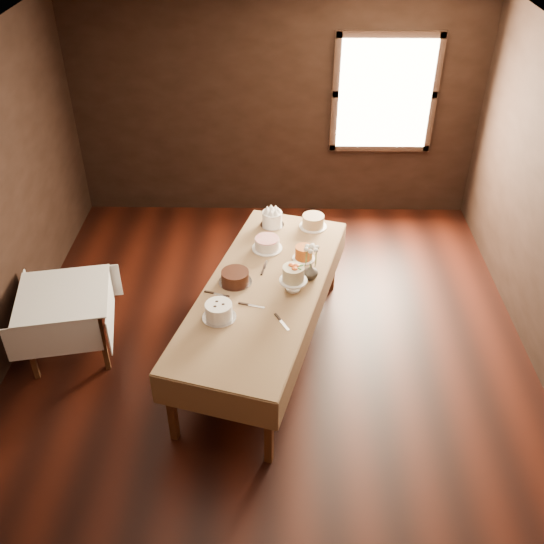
{
  "coord_description": "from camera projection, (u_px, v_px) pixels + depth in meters",
  "views": [
    {
      "loc": [
        0.08,
        -4.29,
        4.18
      ],
      "look_at": [
        0.0,
        0.2,
        0.95
      ],
      "focal_mm": 40.82,
      "sensor_mm": 36.0,
      "label": 1
    }
  ],
  "objects": [
    {
      "name": "flower_bouquet",
      "position": [
        311.0,
        254.0,
        5.54
      ],
      "size": [
        0.14,
        0.14,
        0.2
      ],
      "primitive_type": null,
      "color": "white",
      "rests_on": "flower_vase"
    },
    {
      "name": "side_table",
      "position": [
        64.0,
        301.0,
        5.73
      ],
      "size": [
        0.97,
        0.97,
        0.69
      ],
      "rotation": [
        0.0,
        0.0,
        0.2
      ],
      "color": "#462614",
      "rests_on": "ground"
    },
    {
      "name": "display_table",
      "position": [
        263.0,
        292.0,
        5.63
      ],
      "size": [
        1.67,
        2.77,
        0.81
      ],
      "rotation": [
        0.0,
        0.0,
        -0.27
      ],
      "color": "#462614",
      "rests_on": "ground"
    },
    {
      "name": "cake_chocolate",
      "position": [
        235.0,
        278.0,
        5.61
      ],
      "size": [
        0.31,
        0.31,
        0.12
      ],
      "color": "silver",
      "rests_on": "display_table"
    },
    {
      "name": "window",
      "position": [
        385.0,
        95.0,
        7.35
      ],
      "size": [
        1.1,
        0.05,
        1.3
      ],
      "primitive_type": "cube",
      "color": "#FFEABF",
      "rests_on": "wall_back"
    },
    {
      "name": "cake_swirl",
      "position": [
        219.0,
        311.0,
        5.19
      ],
      "size": [
        0.29,
        0.29,
        0.15
      ],
      "color": "silver",
      "rests_on": "display_table"
    },
    {
      "name": "cake_server_e",
      "position": [
        222.0,
        295.0,
        5.49
      ],
      "size": [
        0.24,
        0.09,
        0.01
      ],
      "primitive_type": "cube",
      "rotation": [
        0.0,
        0.0,
        -0.3
      ],
      "color": "silver",
      "rests_on": "display_table"
    },
    {
      "name": "cake_server_d",
      "position": [
        302.0,
        276.0,
        5.72
      ],
      "size": [
        0.17,
        0.21,
        0.01
      ],
      "primitive_type": "cube",
      "rotation": [
        0.0,
        0.0,
        0.92
      ],
      "color": "silver",
      "rests_on": "display_table"
    },
    {
      "name": "cake_server_c",
      "position": [
        265.0,
        265.0,
        5.86
      ],
      "size": [
        0.07,
        0.24,
        0.01
      ],
      "primitive_type": "cube",
      "rotation": [
        0.0,
        0.0,
        1.38
      ],
      "color": "silver",
      "rests_on": "display_table"
    },
    {
      "name": "cake_caramel",
      "position": [
        304.0,
        253.0,
        5.91
      ],
      "size": [
        0.22,
        0.22,
        0.14
      ],
      "color": "white",
      "rests_on": "display_table"
    },
    {
      "name": "wall_back",
      "position": [
        276.0,
        108.0,
        7.54
      ],
      "size": [
        5.0,
        0.02,
        2.8
      ],
      "primitive_type": "cube",
      "color": "black",
      "rests_on": "ground"
    },
    {
      "name": "cake_lattice",
      "position": [
        267.0,
        244.0,
        6.07
      ],
      "size": [
        0.3,
        0.3,
        0.11
      ],
      "color": "white",
      "rests_on": "display_table"
    },
    {
      "name": "cake_server_b",
      "position": [
        284.0,
        325.0,
        5.15
      ],
      "size": [
        0.14,
        0.22,
        0.01
      ],
      "primitive_type": "cube",
      "rotation": [
        0.0,
        0.0,
        -1.07
      ],
      "color": "silver",
      "rests_on": "display_table"
    },
    {
      "name": "cake_server_a",
      "position": [
        256.0,
        306.0,
        5.36
      ],
      "size": [
        0.24,
        0.09,
        0.01
      ],
      "primitive_type": "cube",
      "rotation": [
        0.0,
        0.0,
        -0.26
      ],
      "color": "silver",
      "rests_on": "display_table"
    },
    {
      "name": "cake_speckled",
      "position": [
        313.0,
        222.0,
        6.4
      ],
      "size": [
        0.29,
        0.29,
        0.13
      ],
      "color": "white",
      "rests_on": "display_table"
    },
    {
      "name": "floor",
      "position": [
        272.0,
        365.0,
        5.92
      ],
      "size": [
        5.0,
        6.0,
        0.01
      ],
      "primitive_type": "cube",
      "color": "black",
      "rests_on": "ground"
    },
    {
      "name": "cake_meringue",
      "position": [
        272.0,
        219.0,
        6.41
      ],
      "size": [
        0.26,
        0.26,
        0.16
      ],
      "color": "silver",
      "rests_on": "display_table"
    },
    {
      "name": "cake_flowers",
      "position": [
        293.0,
        280.0,
        5.49
      ],
      "size": [
        0.26,
        0.26,
        0.26
      ],
      "color": "white",
      "rests_on": "display_table"
    },
    {
      "name": "ceiling",
      "position": [
        272.0,
        73.0,
        4.29
      ],
      "size": [
        5.0,
        6.0,
        0.01
      ],
      "primitive_type": "cube",
      "color": "beige",
      "rests_on": "wall_back"
    },
    {
      "name": "flower_vase",
      "position": [
        310.0,
        272.0,
        5.65
      ],
      "size": [
        0.17,
        0.17,
        0.15
      ],
      "primitive_type": "imported",
      "rotation": [
        0.0,
        0.0,
        1.76
      ],
      "color": "#2D2823",
      "rests_on": "display_table"
    }
  ]
}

